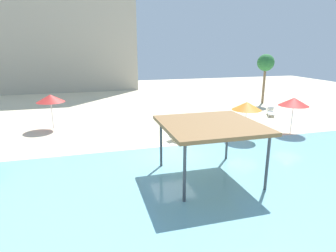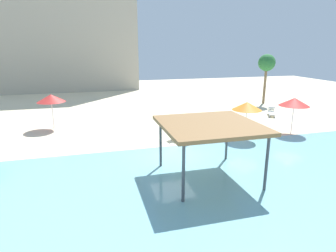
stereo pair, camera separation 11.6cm
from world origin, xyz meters
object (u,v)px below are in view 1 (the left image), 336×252
at_px(lounge_chair_0, 271,112).
at_px(lounge_chair_3, 195,125).
at_px(palm_tree_0, 266,64).
at_px(beach_umbrella_red_3, 294,102).
at_px(lounge_chair_2, 179,137).
at_px(beach_umbrella_orange_1, 247,106).
at_px(beach_umbrella_red_0, 50,98).
at_px(shade_pavilion, 210,126).

bearing_deg(lounge_chair_0, lounge_chair_3, -43.59).
distance_m(lounge_chair_0, lounge_chair_3, 9.14).
bearing_deg(lounge_chair_3, palm_tree_0, 116.04).
bearing_deg(beach_umbrella_red_3, lounge_chair_2, 178.89).
bearing_deg(beach_umbrella_red_3, lounge_chair_0, 69.84).
distance_m(beach_umbrella_red_3, lounge_chair_3, 7.68).
xyz_separation_m(beach_umbrella_red_3, palm_tree_0, (4.68, 10.99, 2.13)).
height_order(beach_umbrella_red_3, lounge_chair_0, beach_umbrella_red_3).
bearing_deg(beach_umbrella_orange_1, beach_umbrella_red_0, 154.19).
height_order(beach_umbrella_red_0, beach_umbrella_orange_1, beach_umbrella_red_0).
relative_size(beach_umbrella_orange_1, beach_umbrella_red_3, 0.99).
relative_size(shade_pavilion, lounge_chair_3, 2.38).
xyz_separation_m(beach_umbrella_red_3, lounge_chair_0, (2.01, 5.48, -2.09)).
bearing_deg(lounge_chair_3, lounge_chair_0, 97.03).
xyz_separation_m(beach_umbrella_red_0, beach_umbrella_orange_1, (13.66, -6.60, -0.07)).
bearing_deg(lounge_chair_2, palm_tree_0, 100.49).
xyz_separation_m(beach_umbrella_orange_1, beach_umbrella_red_3, (4.21, 0.36, 0.02)).
xyz_separation_m(beach_umbrella_red_3, lounge_chair_3, (-6.77, 2.96, -2.09)).
bearing_deg(beach_umbrella_orange_1, beach_umbrella_red_3, 4.93).
relative_size(lounge_chair_2, palm_tree_0, 0.35).
relative_size(shade_pavilion, lounge_chair_2, 2.39).
bearing_deg(lounge_chair_0, beach_umbrella_red_0, -61.81).
relative_size(beach_umbrella_orange_1, lounge_chair_0, 1.39).
relative_size(lounge_chair_2, lounge_chair_3, 1.00).
bearing_deg(palm_tree_0, lounge_chair_2, -141.77).
distance_m(beach_umbrella_orange_1, beach_umbrella_red_3, 4.22).
distance_m(beach_umbrella_orange_1, lounge_chair_0, 8.79).
bearing_deg(lounge_chair_2, lounge_chair_0, 87.89).
bearing_deg(shade_pavilion, lounge_chair_0, 44.47).
relative_size(shade_pavilion, lounge_chair_0, 2.41).
bearing_deg(lounge_chair_3, beach_umbrella_red_3, 57.39).
bearing_deg(lounge_chair_3, lounge_chair_2, -48.30).
distance_m(beach_umbrella_orange_1, palm_tree_0, 14.58).
height_order(beach_umbrella_orange_1, beach_umbrella_red_3, beach_umbrella_red_3).
height_order(lounge_chair_0, lounge_chair_2, same).
relative_size(lounge_chair_3, palm_tree_0, 0.35).
relative_size(shade_pavilion, beach_umbrella_red_3, 1.71).
height_order(shade_pavilion, beach_umbrella_orange_1, shade_pavilion).
bearing_deg(lounge_chair_0, beach_umbrella_red_3, 10.22).
distance_m(beach_umbrella_red_3, lounge_chair_2, 9.29).
bearing_deg(palm_tree_0, beach_umbrella_red_3, -113.07).
relative_size(beach_umbrella_red_0, lounge_chair_0, 1.43).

